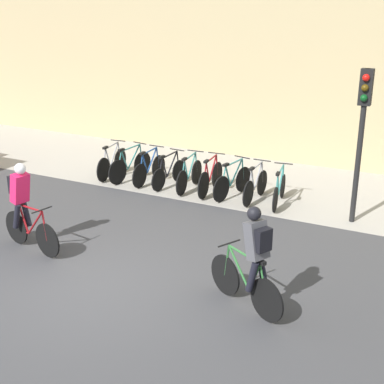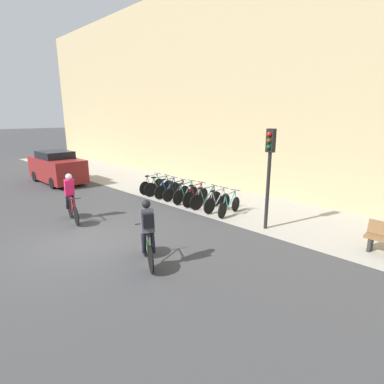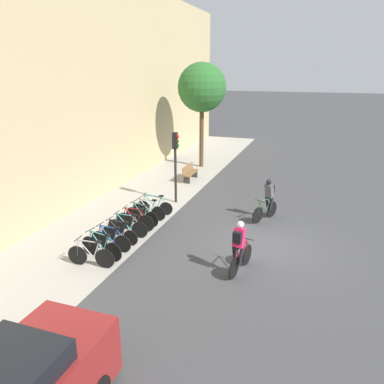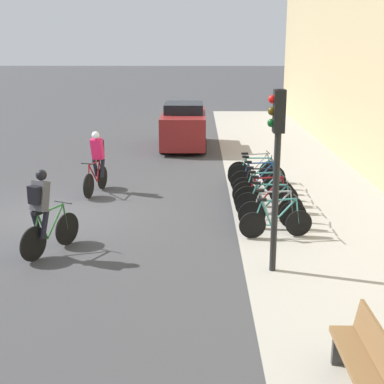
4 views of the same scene
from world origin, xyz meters
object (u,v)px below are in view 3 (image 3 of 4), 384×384
object	(u,v)px
cyclist_grey	(268,198)
parked_bike_6	(142,216)
cyclist_pink	(239,246)
traffic_light_pole	(176,155)
parked_bike_5	(135,221)
parked_bike_2	(111,240)
parked_bike_7	(148,211)
parked_bike_0	(91,255)
parked_bike_8	(154,206)
parked_bike_1	(101,247)
parked_bike_3	(120,234)
parked_bike_4	(128,227)
bench	(190,172)

from	to	relation	value
cyclist_grey	parked_bike_6	bearing A→B (deg)	115.98
cyclist_pink	traffic_light_pole	distance (m)	7.24
cyclist_pink	parked_bike_5	bearing A→B (deg)	67.80
parked_bike_2	parked_bike_7	distance (m)	3.09
parked_bike_0	parked_bike_2	distance (m)	1.24
parked_bike_8	traffic_light_pole	distance (m)	2.73
parked_bike_0	parked_bike_1	distance (m)	0.62
parked_bike_0	parked_bike_7	world-z (taller)	parked_bike_0
parked_bike_3	parked_bike_6	bearing A→B (deg)	0.03
parked_bike_4	parked_bike_7	xyz separation A→B (m)	(1.85, 0.00, -0.01)
parked_bike_5	cyclist_grey	bearing A→B (deg)	-58.42
parked_bike_7	parked_bike_8	world-z (taller)	parked_bike_7
cyclist_grey	parked_bike_7	xyz separation A→B (m)	(-1.74, 4.84, -0.55)
parked_bike_1	parked_bike_6	world-z (taller)	parked_bike_1
parked_bike_0	traffic_light_pole	world-z (taller)	traffic_light_pole
traffic_light_pole	parked_bike_2	bearing A→B (deg)	176.76
parked_bike_4	bench	bearing A→B (deg)	2.29
parked_bike_3	cyclist_pink	bearing A→B (deg)	-98.16
parked_bike_7	parked_bike_5	bearing A→B (deg)	179.97
parked_bike_3	traffic_light_pole	xyz separation A→B (m)	(4.93, -0.31, 2.00)
parked_bike_0	traffic_light_pole	xyz separation A→B (m)	(6.78, -0.31, 1.97)
parked_bike_8	parked_bike_7	bearing A→B (deg)	179.82
parked_bike_5	cyclist_pink	bearing A→B (deg)	-112.20
cyclist_pink	traffic_light_pole	world-z (taller)	traffic_light_pole
parked_bike_6	parked_bike_1	bearing A→B (deg)	-180.00
parked_bike_7	bench	size ratio (longest dim) A/B	0.96
parked_bike_0	parked_bike_1	world-z (taller)	parked_bike_1
cyclist_pink	parked_bike_3	xyz separation A→B (m)	(0.67, 4.67, -0.57)
parked_bike_1	parked_bike_7	world-z (taller)	parked_bike_1
parked_bike_0	parked_bike_1	xyz separation A→B (m)	(0.62, -0.00, 0.01)
parked_bike_0	cyclist_grey	bearing A→B (deg)	-38.58
parked_bike_0	parked_bike_2	size ratio (longest dim) A/B	1.02
parked_bike_0	parked_bike_5	xyz separation A→B (m)	(3.09, 0.00, 0.01)
parked_bike_3	parked_bike_7	bearing A→B (deg)	0.02
cyclist_grey	parked_bike_4	xyz separation A→B (m)	(-3.59, 4.84, -0.55)
cyclist_grey	parked_bike_3	distance (m)	6.44
parked_bike_6	parked_bike_8	xyz separation A→B (m)	(1.24, -0.00, -0.02)
parked_bike_1	parked_bike_7	size ratio (longest dim) A/B	1.07
cyclist_pink	parked_bike_8	bearing A→B (deg)	51.13
parked_bike_7	parked_bike_8	bearing A→B (deg)	-0.18
cyclist_grey	parked_bike_2	world-z (taller)	cyclist_grey
parked_bike_2	parked_bike_8	xyz separation A→B (m)	(3.71, -0.00, -0.01)
cyclist_grey	parked_bike_5	world-z (taller)	cyclist_grey
parked_bike_6	parked_bike_8	bearing A→B (deg)	-0.09
cyclist_pink	parked_bike_0	size ratio (longest dim) A/B	1.08
parked_bike_0	parked_bike_7	bearing A→B (deg)	-0.00
cyclist_grey	parked_bike_7	bearing A→B (deg)	109.76
parked_bike_2	parked_bike_3	size ratio (longest dim) A/B	1.03
cyclist_pink	parked_bike_1	bearing A→B (deg)	96.93
parked_bike_0	cyclist_pink	bearing A→B (deg)	-75.78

